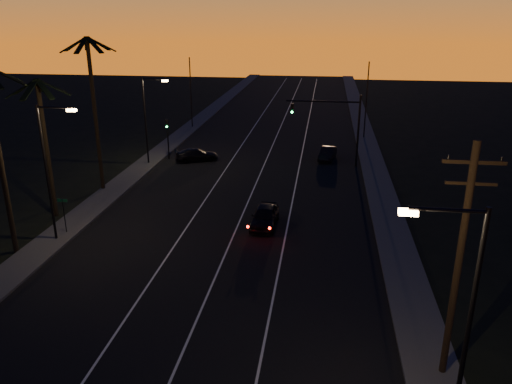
# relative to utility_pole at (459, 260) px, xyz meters

# --- Properties ---
(road) EXTENTS (20.00, 170.00, 0.01)m
(road) POSITION_rel_utility_pole_xyz_m (-11.60, 20.00, -5.31)
(road) COLOR black
(road) RESTS_ON ground
(sidewalk_left) EXTENTS (2.40, 170.00, 0.16)m
(sidewalk_left) POSITION_rel_utility_pole_xyz_m (-22.80, 20.00, -5.24)
(sidewalk_left) COLOR #3C3C39
(sidewalk_left) RESTS_ON ground
(sidewalk_right) EXTENTS (2.40, 170.00, 0.16)m
(sidewalk_right) POSITION_rel_utility_pole_xyz_m (-0.40, 20.00, -5.24)
(sidewalk_right) COLOR #3C3C39
(sidewalk_right) RESTS_ON ground
(lane_stripe_left) EXTENTS (0.12, 160.00, 0.01)m
(lane_stripe_left) POSITION_rel_utility_pole_xyz_m (-14.60, 20.00, -5.30)
(lane_stripe_left) COLOR silver
(lane_stripe_left) RESTS_ON road
(lane_stripe_mid) EXTENTS (0.12, 160.00, 0.01)m
(lane_stripe_mid) POSITION_rel_utility_pole_xyz_m (-11.10, 20.00, -5.30)
(lane_stripe_mid) COLOR silver
(lane_stripe_mid) RESTS_ON road
(lane_stripe_right) EXTENTS (0.12, 160.00, 0.01)m
(lane_stripe_right) POSITION_rel_utility_pole_xyz_m (-7.60, 20.00, -5.30)
(lane_stripe_right) COLOR silver
(lane_stripe_right) RESTS_ON road
(palm_mid) EXTENTS (4.25, 4.16, 10.03)m
(palm_mid) POSITION_rel_utility_pole_xyz_m (-24.80, 14.00, 0.94)
(palm_mid) COLOR black
(palm_mid) RESTS_ON ground
(palm_far) EXTENTS (4.25, 4.16, 12.53)m
(palm_far) POSITION_rel_utility_pole_xyz_m (-23.80, 20.00, 2.30)
(palm_far) COLOR black
(palm_far) RESTS_ON ground
(streetlight_left_near) EXTENTS (2.55, 0.26, 9.00)m
(streetlight_left_near) POSITION_rel_utility_pole_xyz_m (-22.30, 10.00, 0.01)
(streetlight_left_near) COLOR black
(streetlight_left_near) RESTS_ON ground
(streetlight_left_far) EXTENTS (2.55, 0.26, 8.50)m
(streetlight_left_far) POSITION_rel_utility_pole_xyz_m (-22.29, 28.00, -0.25)
(streetlight_left_far) COLOR black
(streetlight_left_far) RESTS_ON ground
(streetlight_right_near) EXTENTS (2.55, 0.26, 9.00)m
(streetlight_right_near) POSITION_rel_utility_pole_xyz_m (-0.90, -4.00, 0.01)
(streetlight_right_near) COLOR black
(streetlight_right_near) RESTS_ON ground
(street_sign) EXTENTS (0.70, 0.06, 2.60)m
(street_sign) POSITION_rel_utility_pole_xyz_m (-22.40, 11.00, -3.66)
(street_sign) COLOR black
(street_sign) RESTS_ON ground
(utility_pole) EXTENTS (2.20, 0.28, 10.00)m
(utility_pole) POSITION_rel_utility_pole_xyz_m (0.00, 0.00, 0.00)
(utility_pole) COLOR black
(utility_pole) RESTS_ON ground
(signal_mast) EXTENTS (7.10, 0.41, 7.00)m
(signal_mast) POSITION_rel_utility_pole_xyz_m (-4.46, 29.99, -0.53)
(signal_mast) COLOR black
(signal_mast) RESTS_ON ground
(signal_post) EXTENTS (0.28, 0.37, 4.20)m
(signal_post) POSITION_rel_utility_pole_xyz_m (-21.10, 29.98, -2.42)
(signal_post) COLOR black
(signal_post) RESTS_ON ground
(far_pole_left) EXTENTS (0.14, 0.14, 9.00)m
(far_pole_left) POSITION_rel_utility_pole_xyz_m (-22.60, 45.00, -0.82)
(far_pole_left) COLOR black
(far_pole_left) RESTS_ON ground
(far_pole_right) EXTENTS (0.14, 0.14, 9.00)m
(far_pole_right) POSITION_rel_utility_pole_xyz_m (-0.60, 42.00, -0.82)
(far_pole_right) COLOR black
(far_pole_right) RESTS_ON ground
(lead_car) EXTENTS (1.86, 4.81, 1.45)m
(lead_car) POSITION_rel_utility_pole_xyz_m (-9.21, 14.27, -4.58)
(lead_car) COLOR black
(lead_car) RESTS_ON road
(right_car) EXTENTS (1.98, 4.03, 1.27)m
(right_car) POSITION_rel_utility_pole_xyz_m (-4.89, 32.04, -4.67)
(right_car) COLOR black
(right_car) RESTS_ON road
(cross_car) EXTENTS (4.70, 3.33, 1.26)m
(cross_car) POSITION_rel_utility_pole_xyz_m (-18.10, 29.74, -4.67)
(cross_car) COLOR black
(cross_car) RESTS_ON road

